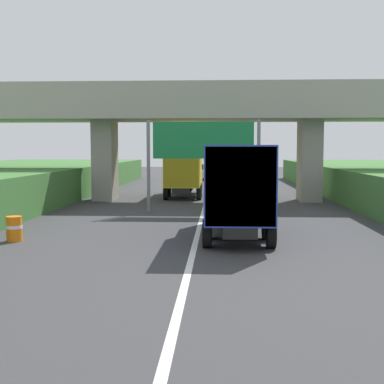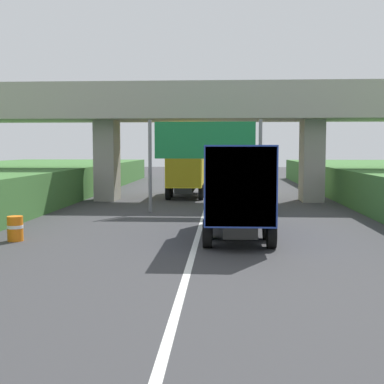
{
  "view_description": "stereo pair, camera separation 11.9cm",
  "coord_description": "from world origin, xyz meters",
  "px_view_note": "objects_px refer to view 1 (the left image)",
  "views": [
    {
      "loc": [
        0.83,
        5.36,
        3.33
      ],
      "look_at": [
        0.0,
        21.32,
        2.0
      ],
      "focal_mm": 49.03,
      "sensor_mm": 36.0,
      "label": 1
    },
    {
      "loc": [
        0.95,
        5.36,
        3.33
      ],
      "look_at": [
        0.0,
        21.32,
        2.0
      ],
      "focal_mm": 49.03,
      "sensor_mm": 36.0,
      "label": 2
    }
  ],
  "objects_px": {
    "overhead_highway_sign": "(203,145)",
    "construction_barrel_4": "(14,229)",
    "truck_blue": "(237,186)",
    "truck_yellow": "(185,169)",
    "car_silver": "(197,172)",
    "car_green": "(238,195)"
  },
  "relations": [
    {
      "from": "truck_yellow",
      "to": "truck_blue",
      "type": "bearing_deg",
      "value": -79.42
    },
    {
      "from": "construction_barrel_4",
      "to": "overhead_highway_sign",
      "type": "bearing_deg",
      "value": 53.46
    },
    {
      "from": "overhead_highway_sign",
      "to": "truck_blue",
      "type": "distance_m",
      "value": 7.68
    },
    {
      "from": "overhead_highway_sign",
      "to": "construction_barrel_4",
      "type": "bearing_deg",
      "value": -126.54
    },
    {
      "from": "truck_yellow",
      "to": "car_silver",
      "type": "xyz_separation_m",
      "value": [
        0.02,
        19.23,
        -1.08
      ]
    },
    {
      "from": "truck_blue",
      "to": "car_silver",
      "type": "bearing_deg",
      "value": 94.87
    },
    {
      "from": "overhead_highway_sign",
      "to": "truck_yellow",
      "type": "relative_size",
      "value": 0.81
    },
    {
      "from": "overhead_highway_sign",
      "to": "construction_barrel_4",
      "type": "height_order",
      "value": "overhead_highway_sign"
    },
    {
      "from": "overhead_highway_sign",
      "to": "construction_barrel_4",
      "type": "distance_m",
      "value": 11.37
    },
    {
      "from": "overhead_highway_sign",
      "to": "truck_blue",
      "type": "bearing_deg",
      "value": -78.49
    },
    {
      "from": "truck_blue",
      "to": "truck_yellow",
      "type": "xyz_separation_m",
      "value": [
        -3.05,
        16.35,
        0.0
      ]
    },
    {
      "from": "construction_barrel_4",
      "to": "car_silver",
      "type": "bearing_deg",
      "value": 82.32
    },
    {
      "from": "overhead_highway_sign",
      "to": "car_silver",
      "type": "xyz_separation_m",
      "value": [
        -1.53,
        28.22,
        -2.63
      ]
    },
    {
      "from": "car_silver",
      "to": "car_green",
      "type": "distance_m",
      "value": 27.82
    },
    {
      "from": "overhead_highway_sign",
      "to": "car_silver",
      "type": "distance_m",
      "value": 28.38
    },
    {
      "from": "construction_barrel_4",
      "to": "truck_yellow",
      "type": "bearing_deg",
      "value": 74.39
    },
    {
      "from": "car_silver",
      "to": "construction_barrel_4",
      "type": "relative_size",
      "value": 4.56
    },
    {
      "from": "overhead_highway_sign",
      "to": "car_green",
      "type": "relative_size",
      "value": 1.43
    },
    {
      "from": "overhead_highway_sign",
      "to": "construction_barrel_4",
      "type": "xyz_separation_m",
      "value": [
        -6.53,
        -8.81,
        -3.03
      ]
    },
    {
      "from": "overhead_highway_sign",
      "to": "truck_blue",
      "type": "height_order",
      "value": "overhead_highway_sign"
    },
    {
      "from": "truck_blue",
      "to": "construction_barrel_4",
      "type": "height_order",
      "value": "truck_blue"
    },
    {
      "from": "car_green",
      "to": "construction_barrel_4",
      "type": "distance_m",
      "value": 12.59
    }
  ]
}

